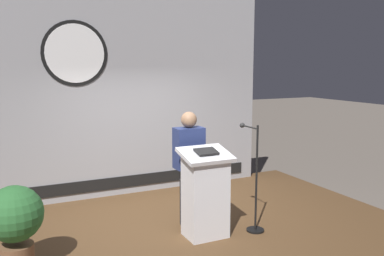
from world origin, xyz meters
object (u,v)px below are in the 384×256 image
object	(u,v)px
potted_plant	(15,220)
microphone_stand	(254,194)
speaker_person	(189,168)
podium	(205,194)

from	to	relation	value
potted_plant	microphone_stand	bearing A→B (deg)	-2.98
microphone_stand	potted_plant	world-z (taller)	microphone_stand
speaker_person	potted_plant	distance (m)	2.32
podium	microphone_stand	size ratio (longest dim) A/B	0.81
speaker_person	potted_plant	bearing A→B (deg)	-169.41
potted_plant	speaker_person	bearing A→B (deg)	10.59
speaker_person	microphone_stand	distance (m)	0.95
podium	potted_plant	world-z (taller)	podium
podium	speaker_person	size ratio (longest dim) A/B	0.74
podium	microphone_stand	bearing A→B (deg)	-8.12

